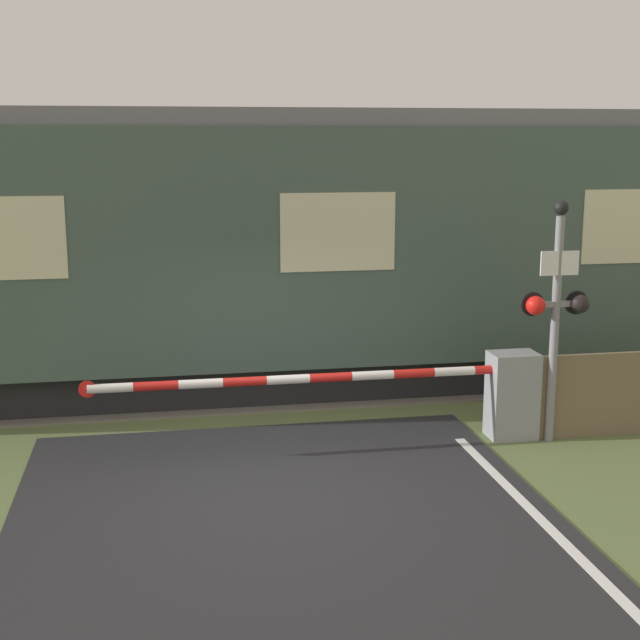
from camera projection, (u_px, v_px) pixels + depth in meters
ground_plane at (273, 483)px, 9.98m from camera, size 80.00×80.00×0.00m
track_bed at (239, 382)px, 13.99m from camera, size 36.00×3.20×0.13m
train at (318, 246)px, 13.78m from camera, size 16.01×3.16×4.20m
crossing_barrier at (477, 392)px, 11.33m from camera, size 5.69×0.44×1.12m
signal_post at (556, 307)px, 11.04m from camera, size 0.88×0.26×3.06m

